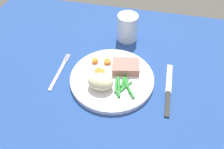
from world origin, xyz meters
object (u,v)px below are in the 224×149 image
(knife, at_px, (168,90))
(water_glass, at_px, (127,29))
(meat_portion, at_px, (126,67))
(fork, at_px, (60,72))
(dinner_plate, at_px, (112,78))

(knife, height_order, water_glass, water_glass)
(meat_portion, xyz_separation_m, knife, (0.14, -0.04, -0.03))
(fork, xyz_separation_m, water_glass, (0.18, 0.22, 0.04))
(dinner_plate, height_order, fork, dinner_plate)
(meat_portion, distance_m, knife, 0.15)
(dinner_plate, distance_m, water_glass, 0.22)
(fork, bearing_deg, meat_portion, 14.25)
(dinner_plate, bearing_deg, water_glass, 87.92)
(fork, bearing_deg, dinner_plate, 3.35)
(meat_portion, relative_size, water_glass, 0.85)
(dinner_plate, relative_size, knife, 1.26)
(dinner_plate, bearing_deg, meat_portion, 49.40)
(meat_portion, bearing_deg, knife, -17.39)
(meat_portion, relative_size, fork, 0.50)
(fork, distance_m, knife, 0.35)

